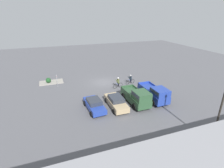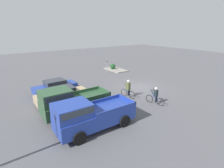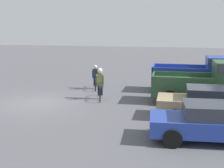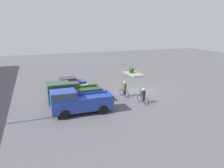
{
  "view_description": "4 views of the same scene",
  "coord_description": "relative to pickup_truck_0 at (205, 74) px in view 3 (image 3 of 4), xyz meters",
  "views": [
    {
      "loc": [
        8.4,
        27.33,
        11.29
      ],
      "look_at": [
        -0.09,
        4.07,
        1.2
      ],
      "focal_mm": 28.0,
      "sensor_mm": 36.0,
      "label": 1
    },
    {
      "loc": [
        -13.69,
        13.85,
        6.59
      ],
      "look_at": [
        -0.09,
        4.07,
        1.2
      ],
      "focal_mm": 28.0,
      "sensor_mm": 36.0,
      "label": 2
    },
    {
      "loc": [
        15.31,
        7.14,
        4.33
      ],
      "look_at": [
        -0.09,
        4.07,
        1.2
      ],
      "focal_mm": 50.0,
      "sensor_mm": 36.0,
      "label": 3
    },
    {
      "loc": [
        -22.92,
        12.43,
        7.77
      ],
      "look_at": [
        -0.09,
        4.07,
        1.2
      ],
      "focal_mm": 35.0,
      "sensor_mm": 36.0,
      "label": 4
    }
  ],
  "objects": [
    {
      "name": "ground_plane",
      "position": [
        4.5,
        -9.05,
        -1.16
      ],
      "size": [
        80.0,
        80.0,
        0.0
      ],
      "primitive_type": "plane",
      "color": "#56565B"
    },
    {
      "name": "pickup_truck_0",
      "position": [
        0.0,
        0.0,
        0.0
      ],
      "size": [
        2.21,
        5.48,
        2.25
      ],
      "color": "#233D9E",
      "rests_on": "ground_plane"
    },
    {
      "name": "pickup_truck_1",
      "position": [
        2.79,
        0.19,
        0.02
      ],
      "size": [
        2.2,
        5.37,
        2.3
      ],
      "color": "#2D5133",
      "rests_on": "ground_plane"
    },
    {
      "name": "sedan_0",
      "position": [
        5.6,
        -0.22,
        -0.44
      ],
      "size": [
        1.93,
        4.74,
        1.46
      ],
      "color": "tan",
      "rests_on": "ground_plane"
    },
    {
      "name": "sedan_1",
      "position": [
        8.4,
        -0.49,
        -0.44
      ],
      "size": [
        2.12,
        4.53,
        1.43
      ],
      "color": "#233D9E",
      "rests_on": "ground_plane"
    },
    {
      "name": "cyclist_0",
      "position": [
        3.01,
        -5.94,
        -0.23
      ],
      "size": [
        1.73,
        0.54,
        1.83
      ],
      "color": "black",
      "rests_on": "ground_plane"
    },
    {
      "name": "cyclist_1",
      "position": [
        0.36,
        -6.88,
        -0.38
      ],
      "size": [
        1.82,
        0.55,
        1.62
      ],
      "color": "black",
      "rests_on": "ground_plane"
    }
  ]
}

